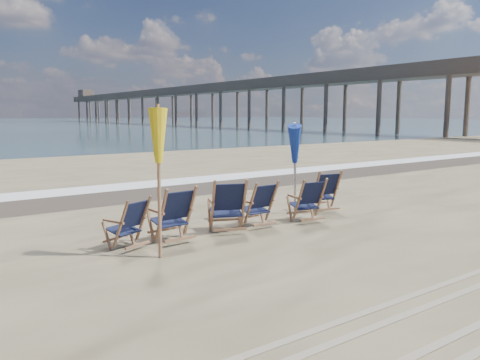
{
  "coord_description": "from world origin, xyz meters",
  "views": [
    {
      "loc": [
        -5.36,
        -5.51,
        2.23
      ],
      "look_at": [
        0.0,
        2.2,
        0.9
      ],
      "focal_mm": 35.0,
      "sensor_mm": 36.0,
      "label": 1
    }
  ],
  "objects_px": {
    "umbrella_blue": "(295,144)",
    "beach_chair_2": "(244,205)",
    "beach_chair_3": "(272,203)",
    "beach_chair_5": "(336,191)",
    "beach_chair_0": "(143,221)",
    "beach_chair_4": "(321,199)",
    "umbrella_yellow": "(158,144)",
    "beach_chair_1": "(190,213)",
    "fishing_pier": "(189,101)"
  },
  "relations": [
    {
      "from": "beach_chair_0",
      "to": "beach_chair_5",
      "type": "height_order",
      "value": "beach_chair_5"
    },
    {
      "from": "beach_chair_4",
      "to": "fishing_pier",
      "type": "height_order",
      "value": "fishing_pier"
    },
    {
      "from": "beach_chair_0",
      "to": "beach_chair_1",
      "type": "relative_size",
      "value": 0.87
    },
    {
      "from": "beach_chair_0",
      "to": "fishing_pier",
      "type": "bearing_deg",
      "value": -140.1
    },
    {
      "from": "beach_chair_4",
      "to": "umbrella_yellow",
      "type": "height_order",
      "value": "umbrella_yellow"
    },
    {
      "from": "beach_chair_1",
      "to": "umbrella_yellow",
      "type": "relative_size",
      "value": 0.44
    },
    {
      "from": "beach_chair_4",
      "to": "beach_chair_3",
      "type": "bearing_deg",
      "value": -4.23
    },
    {
      "from": "beach_chair_4",
      "to": "umbrella_blue",
      "type": "xyz_separation_m",
      "value": [
        -0.02,
        0.81,
        1.11
      ]
    },
    {
      "from": "beach_chair_1",
      "to": "beach_chair_4",
      "type": "relative_size",
      "value": 1.08
    },
    {
      "from": "beach_chair_3",
      "to": "fishing_pier",
      "type": "relative_size",
      "value": 0.01
    },
    {
      "from": "beach_chair_2",
      "to": "umbrella_blue",
      "type": "distance_m",
      "value": 2.21
    },
    {
      "from": "beach_chair_5",
      "to": "umbrella_blue",
      "type": "distance_m",
      "value": 1.52
    },
    {
      "from": "beach_chair_1",
      "to": "beach_chair_4",
      "type": "distance_m",
      "value": 2.96
    },
    {
      "from": "beach_chair_0",
      "to": "beach_chair_2",
      "type": "distance_m",
      "value": 1.93
    },
    {
      "from": "beach_chair_1",
      "to": "beach_chair_4",
      "type": "xyz_separation_m",
      "value": [
        2.95,
        -0.24,
        -0.04
      ]
    },
    {
      "from": "beach_chair_0",
      "to": "umbrella_yellow",
      "type": "relative_size",
      "value": 0.38
    },
    {
      "from": "beach_chair_3",
      "to": "umbrella_yellow",
      "type": "relative_size",
      "value": 0.41
    },
    {
      "from": "beach_chair_0",
      "to": "fishing_pier",
      "type": "height_order",
      "value": "fishing_pier"
    },
    {
      "from": "fishing_pier",
      "to": "beach_chair_1",
      "type": "bearing_deg",
      "value": -118.6
    },
    {
      "from": "beach_chair_2",
      "to": "beach_chair_4",
      "type": "relative_size",
      "value": 1.12
    },
    {
      "from": "beach_chair_1",
      "to": "umbrella_blue",
      "type": "distance_m",
      "value": 3.17
    },
    {
      "from": "beach_chair_4",
      "to": "umbrella_blue",
      "type": "bearing_deg",
      "value": -77.9
    },
    {
      "from": "beach_chair_3",
      "to": "umbrella_yellow",
      "type": "distance_m",
      "value": 3.04
    },
    {
      "from": "beach_chair_0",
      "to": "beach_chair_2",
      "type": "xyz_separation_m",
      "value": [
        1.92,
        -0.24,
        0.08
      ]
    },
    {
      "from": "beach_chair_4",
      "to": "fishing_pier",
      "type": "distance_m",
      "value": 81.41
    },
    {
      "from": "beach_chair_3",
      "to": "beach_chair_4",
      "type": "relative_size",
      "value": 1.0
    },
    {
      "from": "beach_chair_3",
      "to": "fishing_pier",
      "type": "bearing_deg",
      "value": -117.46
    },
    {
      "from": "beach_chair_3",
      "to": "beach_chair_5",
      "type": "height_order",
      "value": "beach_chair_5"
    },
    {
      "from": "umbrella_yellow",
      "to": "beach_chair_5",
      "type": "bearing_deg",
      "value": 9.09
    },
    {
      "from": "beach_chair_3",
      "to": "beach_chair_5",
      "type": "distance_m",
      "value": 2.08
    },
    {
      "from": "umbrella_blue",
      "to": "beach_chair_2",
      "type": "bearing_deg",
      "value": -160.66
    },
    {
      "from": "beach_chair_2",
      "to": "beach_chair_4",
      "type": "height_order",
      "value": "beach_chair_2"
    },
    {
      "from": "beach_chair_4",
      "to": "fishing_pier",
      "type": "xyz_separation_m",
      "value": [
        36.53,
        72.63,
        4.18
      ]
    },
    {
      "from": "beach_chair_2",
      "to": "beach_chair_3",
      "type": "bearing_deg",
      "value": -149.15
    },
    {
      "from": "beach_chair_1",
      "to": "beach_chair_5",
      "type": "relative_size",
      "value": 1.03
    },
    {
      "from": "umbrella_yellow",
      "to": "beach_chair_4",
      "type": "bearing_deg",
      "value": 3.69
    },
    {
      "from": "beach_chair_0",
      "to": "beach_chair_1",
      "type": "distance_m",
      "value": 0.83
    },
    {
      "from": "umbrella_yellow",
      "to": "fishing_pier",
      "type": "height_order",
      "value": "fishing_pier"
    },
    {
      "from": "beach_chair_1",
      "to": "beach_chair_5",
      "type": "xyz_separation_m",
      "value": [
        3.95,
        0.28,
        -0.02
      ]
    },
    {
      "from": "beach_chair_0",
      "to": "fishing_pier",
      "type": "xyz_separation_m",
      "value": [
        40.29,
        72.23,
        4.21
      ]
    },
    {
      "from": "umbrella_blue",
      "to": "beach_chair_0",
      "type": "bearing_deg",
      "value": -173.85
    },
    {
      "from": "beach_chair_1",
      "to": "umbrella_blue",
      "type": "height_order",
      "value": "umbrella_blue"
    },
    {
      "from": "umbrella_blue",
      "to": "fishing_pier",
      "type": "bearing_deg",
      "value": 63.03
    },
    {
      "from": "beach_chair_3",
      "to": "umbrella_blue",
      "type": "distance_m",
      "value": 1.62
    },
    {
      "from": "beach_chair_3",
      "to": "beach_chair_4",
      "type": "height_order",
      "value": "beach_chair_4"
    },
    {
      "from": "beach_chair_5",
      "to": "beach_chair_3",
      "type": "bearing_deg",
      "value": 21.34
    },
    {
      "from": "umbrella_yellow",
      "to": "fishing_pier",
      "type": "bearing_deg",
      "value": 61.07
    },
    {
      "from": "beach_chair_4",
      "to": "umbrella_blue",
      "type": "distance_m",
      "value": 1.37
    },
    {
      "from": "beach_chair_4",
      "to": "fishing_pier",
      "type": "relative_size",
      "value": 0.01
    },
    {
      "from": "beach_chair_0",
      "to": "beach_chair_4",
      "type": "distance_m",
      "value": 3.78
    }
  ]
}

